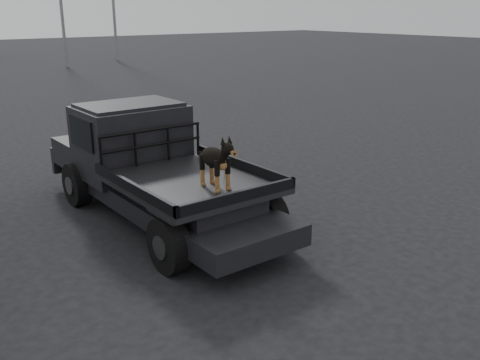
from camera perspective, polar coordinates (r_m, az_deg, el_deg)
ground at (r=7.57m, az=-7.37°, el=-8.37°), size 120.00×120.00×0.00m
flatbed_ute at (r=8.80m, az=-8.49°, el=-1.36°), size 2.00×5.40×0.92m
ute_cab at (r=9.38m, az=-11.59°, el=5.38°), size 1.72×1.30×0.88m
headache_rack at (r=8.76m, az=-9.35°, el=3.53°), size 1.80×0.08×0.55m
dog at (r=7.43m, az=-2.70°, el=1.93°), size 0.32×0.60×0.74m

